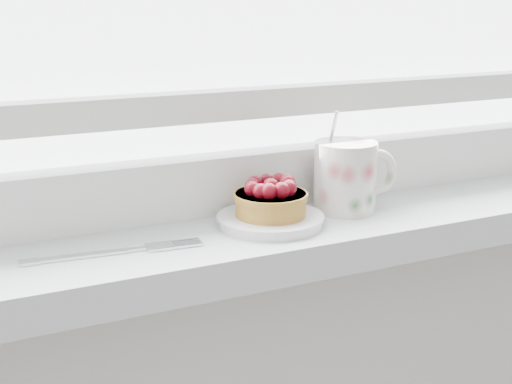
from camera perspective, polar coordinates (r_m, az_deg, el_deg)
saucer at (r=0.82m, az=1.17°, el=-2.26°), size 0.12×0.12×0.01m
raspberry_tart at (r=0.81m, az=1.20°, el=-0.50°), size 0.09×0.09×0.04m
floral_mug at (r=0.87m, az=7.32°, el=1.37°), size 0.11×0.08×0.12m
fork at (r=0.75m, az=-11.38°, el=-4.73°), size 0.19×0.04×0.00m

